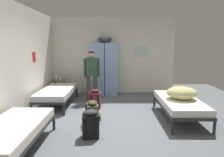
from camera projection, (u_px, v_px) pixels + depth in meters
name	position (u px, v px, depth m)	size (l,w,h in m)	color
ground_plane	(112.00, 118.00, 4.94)	(8.72, 8.72, 0.00)	slate
room_backdrop	(71.00, 59.00, 5.95)	(4.52, 5.51, 2.76)	silver
locker_bank	(105.00, 68.00, 7.19)	(0.90, 0.55, 2.07)	#7A9ECC
shelf_unit	(59.00, 86.00, 7.15)	(0.38, 0.30, 0.57)	brown
bed_right	(179.00, 103.00, 4.92)	(0.90, 1.90, 0.49)	#28282D
bed_left_rear	(57.00, 92.00, 6.01)	(0.90, 1.90, 0.49)	#28282D
bed_left_front	(12.00, 131.00, 3.32)	(0.90, 1.90, 0.49)	#28282D
bedding_heap	(182.00, 93.00, 4.86)	(0.72, 0.63, 0.30)	#D1C67F
person_traveler	(92.00, 71.00, 6.40)	(0.50, 0.26, 1.59)	#3D3833
water_bottle	(56.00, 77.00, 7.12)	(0.07, 0.07, 0.23)	white
lotion_bottle	(60.00, 78.00, 7.06)	(0.06, 0.06, 0.17)	white
backpack_olive	(93.00, 113.00, 4.56)	(0.38, 0.36, 0.55)	#566038
backpack_black	(91.00, 124.00, 3.92)	(0.35, 0.36, 0.55)	black
backpack_maroon	(95.00, 99.00, 5.73)	(0.33, 0.34, 0.55)	maroon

